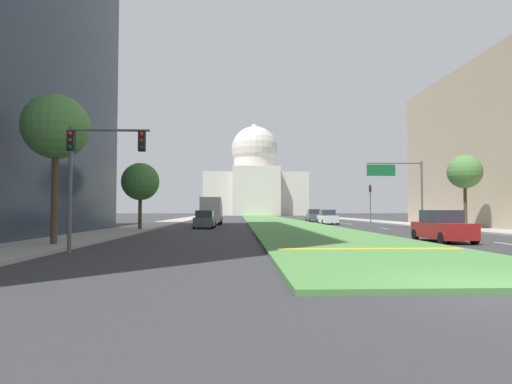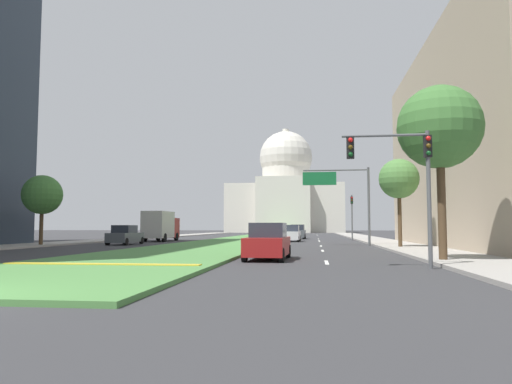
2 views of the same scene
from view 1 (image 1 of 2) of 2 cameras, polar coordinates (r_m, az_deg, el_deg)
ground_plane at (r=72.16m, az=1.83°, el=-3.85°), size 279.14×279.14×0.00m
grass_median at (r=65.84m, az=2.25°, el=-3.92°), size 8.50×114.19×0.14m
median_curb_nose at (r=17.85m, az=15.34°, el=-7.53°), size 7.65×0.50×0.04m
lane_dashes_right at (r=56.80m, az=11.75°, el=-4.17°), size 0.16×76.85×0.01m
sidewalk_left at (r=60.01m, az=-11.48°, el=-4.01°), size 4.00×114.19×0.15m
sidewalk_right at (r=62.62m, az=16.37°, el=-3.89°), size 4.00×114.19×0.15m
capitol_building at (r=135.07m, az=-0.18°, el=1.42°), size 32.01×25.94×29.80m
traffic_light_near_left at (r=18.40m, az=-21.60°, el=4.05°), size 3.34×0.35×5.20m
traffic_light_far_right at (r=57.70m, az=15.38°, el=-0.82°), size 0.28×0.35×5.20m
overhead_guide_sign at (r=42.83m, az=19.24°, el=1.55°), size 5.53×0.20×6.50m
street_tree_left_near at (r=22.41m, az=-25.70°, el=7.96°), size 3.12×3.12×7.33m
street_tree_left_mid at (r=36.24m, az=-15.55°, el=1.35°), size 3.14×3.14×5.70m
street_tree_right_mid at (r=40.12m, az=26.67°, el=2.44°), size 2.88×2.88×6.48m
sedan_lead_stopped at (r=25.07m, az=24.13°, el=-4.40°), size 1.99×4.39×1.75m
sedan_midblock at (r=40.12m, az=-7.03°, el=-3.81°), size 1.89×4.44×1.71m
sedan_distant at (r=51.62m, az=9.76°, el=-3.46°), size 2.03×4.42×1.76m
sedan_far_horizon at (r=62.75m, az=7.89°, el=-3.25°), size 2.01×4.38×1.85m
box_truck_delivery at (r=49.72m, az=-6.11°, el=-2.53°), size 2.40×6.40×3.20m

